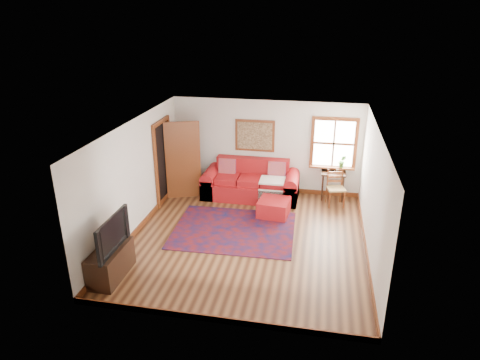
% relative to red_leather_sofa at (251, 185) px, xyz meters
% --- Properties ---
extents(ground, '(5.50, 5.50, 0.00)m').
position_rel_red_leather_sofa_xyz_m(ground, '(0.31, -2.27, -0.32)').
color(ground, '#3F2011').
rests_on(ground, ground).
extents(room_envelope, '(5.04, 5.54, 2.52)m').
position_rel_red_leather_sofa_xyz_m(room_envelope, '(0.31, -2.25, 1.33)').
color(room_envelope, silver).
rests_on(room_envelope, ground).
extents(window, '(1.18, 0.20, 1.38)m').
position_rel_red_leather_sofa_xyz_m(window, '(2.09, 0.44, 0.99)').
color(window, white).
rests_on(window, ground).
extents(doorway, '(0.89, 1.08, 2.14)m').
position_rel_red_leather_sofa_xyz_m(doorway, '(-1.89, -0.48, 0.74)').
color(doorway, black).
rests_on(doorway, ground).
extents(framed_artwork, '(1.05, 0.07, 0.85)m').
position_rel_red_leather_sofa_xyz_m(framed_artwork, '(0.01, 0.45, 1.23)').
color(framed_artwork, brown).
rests_on(framed_artwork, ground).
extents(persian_rug, '(2.76, 2.24, 0.02)m').
position_rel_red_leather_sofa_xyz_m(persian_rug, '(-0.06, -1.95, -0.31)').
color(persian_rug, '#620E0E').
rests_on(persian_rug, ground).
extents(red_leather_sofa, '(2.50, 1.03, 0.98)m').
position_rel_red_leather_sofa_xyz_m(red_leather_sofa, '(0.00, 0.00, 0.00)').
color(red_leather_sofa, '#A51519').
rests_on(red_leather_sofa, ground).
extents(red_ottoman, '(0.78, 0.78, 0.41)m').
position_rel_red_leather_sofa_xyz_m(red_ottoman, '(0.73, -1.02, -0.12)').
color(red_ottoman, '#A51519').
rests_on(red_ottoman, ground).
extents(side_table, '(0.61, 0.46, 0.74)m').
position_rel_red_leather_sofa_xyz_m(side_table, '(2.12, 0.26, 0.29)').
color(side_table, black).
rests_on(side_table, ground).
extents(ladder_back_chair, '(0.51, 0.50, 0.92)m').
position_rel_red_leather_sofa_xyz_m(ladder_back_chair, '(2.18, -0.10, 0.17)').
color(ladder_back_chair, tan).
rests_on(ladder_back_chair, ground).
extents(media_cabinet, '(0.48, 1.07, 0.59)m').
position_rel_red_leather_sofa_xyz_m(media_cabinet, '(-1.93, -4.14, -0.03)').
color(media_cabinet, black).
rests_on(media_cabinet, ground).
extents(television, '(0.15, 1.16, 0.67)m').
position_rel_red_leather_sofa_xyz_m(television, '(-1.91, -4.16, 0.60)').
color(television, black).
rests_on(television, media_cabinet).
extents(candle_hurricane, '(0.12, 0.12, 0.18)m').
position_rel_red_leather_sofa_xyz_m(candle_hurricane, '(-1.88, -3.75, 0.35)').
color(candle_hurricane, silver).
rests_on(candle_hurricane, media_cabinet).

